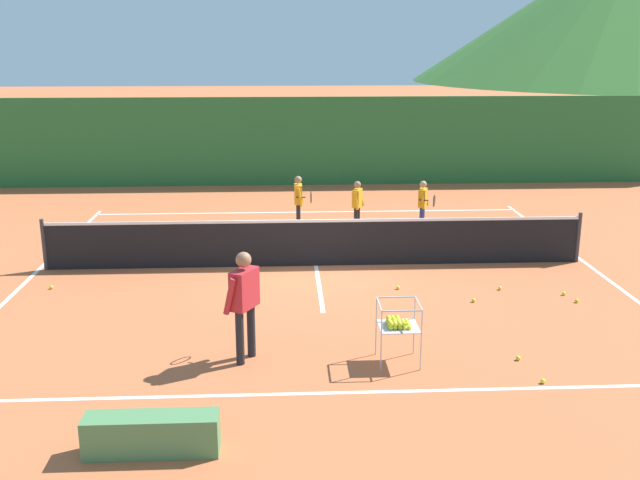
{
  "coord_description": "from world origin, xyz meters",
  "views": [
    {
      "loc": [
        -0.65,
        -14.37,
        4.49
      ],
      "look_at": [
        0.02,
        -1.19,
        0.87
      ],
      "focal_mm": 41.24,
      "sensor_mm": 36.0,
      "label": 1
    }
  ],
  "objects_px": {
    "tennis_ball_2": "(577,301)",
    "tennis_ball_7": "(518,358)",
    "instructor": "(244,296)",
    "student_0": "(299,198)",
    "student_1": "(357,201)",
    "tennis_ball_0": "(564,293)",
    "tennis_ball_5": "(500,288)",
    "student_2": "(423,201)",
    "tennis_ball_6": "(543,381)",
    "courtside_bench": "(152,434)",
    "tennis_ball_1": "(398,288)",
    "tennis_net": "(316,242)",
    "tennis_ball_4": "(51,287)",
    "ball_cart": "(398,324)",
    "tennis_ball_3": "(474,300)"
  },
  "relations": [
    {
      "from": "ball_cart",
      "to": "courtside_bench",
      "type": "relative_size",
      "value": 0.6
    },
    {
      "from": "ball_cart",
      "to": "tennis_ball_3",
      "type": "distance_m",
      "value": 3.03
    },
    {
      "from": "tennis_ball_0",
      "to": "tennis_ball_7",
      "type": "distance_m",
      "value": 3.2
    },
    {
      "from": "ball_cart",
      "to": "courtside_bench",
      "type": "height_order",
      "value": "ball_cart"
    },
    {
      "from": "student_2",
      "to": "tennis_ball_0",
      "type": "xyz_separation_m",
      "value": [
        1.72,
        -4.72,
        -0.71
      ]
    },
    {
      "from": "tennis_ball_1",
      "to": "tennis_ball_7",
      "type": "relative_size",
      "value": 1.0
    },
    {
      "from": "tennis_ball_0",
      "to": "tennis_ball_7",
      "type": "relative_size",
      "value": 1.0
    },
    {
      "from": "student_1",
      "to": "tennis_ball_4",
      "type": "relative_size",
      "value": 18.11
    },
    {
      "from": "instructor",
      "to": "student_0",
      "type": "height_order",
      "value": "instructor"
    },
    {
      "from": "instructor",
      "to": "student_0",
      "type": "bearing_deg",
      "value": 82.8
    },
    {
      "from": "student_2",
      "to": "ball_cart",
      "type": "distance_m",
      "value": 7.62
    },
    {
      "from": "tennis_ball_2",
      "to": "tennis_ball_4",
      "type": "bearing_deg",
      "value": 172.7
    },
    {
      "from": "student_2",
      "to": "tennis_ball_1",
      "type": "xyz_separation_m",
      "value": [
        -1.24,
        -4.24,
        -0.71
      ]
    },
    {
      "from": "student_2",
      "to": "tennis_ball_7",
      "type": "bearing_deg",
      "value": -89.86
    },
    {
      "from": "tennis_ball_0",
      "to": "tennis_ball_1",
      "type": "height_order",
      "value": "same"
    },
    {
      "from": "student_0",
      "to": "tennis_ball_1",
      "type": "xyz_separation_m",
      "value": [
        1.74,
        -4.51,
        -0.76
      ]
    },
    {
      "from": "tennis_net",
      "to": "tennis_ball_1",
      "type": "relative_size",
      "value": 161.29
    },
    {
      "from": "tennis_ball_0",
      "to": "student_1",
      "type": "bearing_deg",
      "value": 124.71
    },
    {
      "from": "tennis_ball_6",
      "to": "instructor",
      "type": "bearing_deg",
      "value": 166.45
    },
    {
      "from": "student_1",
      "to": "tennis_ball_1",
      "type": "xyz_separation_m",
      "value": [
        0.34,
        -4.29,
        -0.7
      ]
    },
    {
      "from": "tennis_net",
      "to": "tennis_ball_1",
      "type": "distance_m",
      "value": 2.18
    },
    {
      "from": "student_1",
      "to": "tennis_ball_0",
      "type": "bearing_deg",
      "value": -55.29
    },
    {
      "from": "student_0",
      "to": "tennis_ball_4",
      "type": "xyz_separation_m",
      "value": [
        -4.71,
        -4.16,
        -0.76
      ]
    },
    {
      "from": "tennis_net",
      "to": "tennis_ball_7",
      "type": "relative_size",
      "value": 161.29
    },
    {
      "from": "instructor",
      "to": "tennis_ball_0",
      "type": "distance_m",
      "value": 6.24
    },
    {
      "from": "student_1",
      "to": "tennis_ball_5",
      "type": "height_order",
      "value": "student_1"
    },
    {
      "from": "tennis_ball_2",
      "to": "tennis_ball_7",
      "type": "bearing_deg",
      "value": -127.52
    },
    {
      "from": "tennis_ball_3",
      "to": "tennis_ball_1",
      "type": "bearing_deg",
      "value": 148.59
    },
    {
      "from": "instructor",
      "to": "tennis_ball_2",
      "type": "distance_m",
      "value": 6.17
    },
    {
      "from": "instructor",
      "to": "student_2",
      "type": "distance_m",
      "value": 8.21
    },
    {
      "from": "tennis_ball_5",
      "to": "student_2",
      "type": "bearing_deg",
      "value": 98.32
    },
    {
      "from": "instructor",
      "to": "tennis_ball_4",
      "type": "distance_m",
      "value": 5.1
    },
    {
      "from": "tennis_ball_6",
      "to": "student_0",
      "type": "bearing_deg",
      "value": 110.14
    },
    {
      "from": "ball_cart",
      "to": "tennis_ball_3",
      "type": "xyz_separation_m",
      "value": [
        1.74,
        2.42,
        -0.56
      ]
    },
    {
      "from": "courtside_bench",
      "to": "instructor",
      "type": "bearing_deg",
      "value": 69.14
    },
    {
      "from": "tennis_ball_7",
      "to": "courtside_bench",
      "type": "bearing_deg",
      "value": -155.51
    },
    {
      "from": "tennis_ball_3",
      "to": "courtside_bench",
      "type": "relative_size",
      "value": 0.05
    },
    {
      "from": "instructor",
      "to": "student_2",
      "type": "height_order",
      "value": "instructor"
    },
    {
      "from": "student_0",
      "to": "tennis_ball_2",
      "type": "height_order",
      "value": "student_0"
    },
    {
      "from": "tennis_net",
      "to": "courtside_bench",
      "type": "distance_m",
      "value": 7.29
    },
    {
      "from": "student_0",
      "to": "tennis_ball_2",
      "type": "xyz_separation_m",
      "value": [
        4.78,
        -5.38,
        -0.76
      ]
    },
    {
      "from": "tennis_ball_2",
      "to": "tennis_ball_7",
      "type": "xyz_separation_m",
      "value": [
        -1.78,
        -2.32,
        0.0
      ]
    },
    {
      "from": "tennis_ball_0",
      "to": "tennis_ball_1",
      "type": "distance_m",
      "value": 3.0
    },
    {
      "from": "tennis_ball_6",
      "to": "tennis_ball_5",
      "type": "bearing_deg",
      "value": 82.26
    },
    {
      "from": "tennis_ball_3",
      "to": "tennis_ball_5",
      "type": "distance_m",
      "value": 0.9
    },
    {
      "from": "tennis_ball_0",
      "to": "courtside_bench",
      "type": "distance_m",
      "value": 8.22
    },
    {
      "from": "student_2",
      "to": "tennis_ball_7",
      "type": "xyz_separation_m",
      "value": [
        0.02,
        -7.43,
        -0.71
      ]
    },
    {
      "from": "tennis_ball_0",
      "to": "tennis_ball_3",
      "type": "xyz_separation_m",
      "value": [
        -1.73,
        -0.27,
        0.0
      ]
    },
    {
      "from": "courtside_bench",
      "to": "tennis_ball_7",
      "type": "bearing_deg",
      "value": 24.49
    },
    {
      "from": "tennis_ball_7",
      "to": "tennis_ball_2",
      "type": "bearing_deg",
      "value": 52.48
    }
  ]
}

